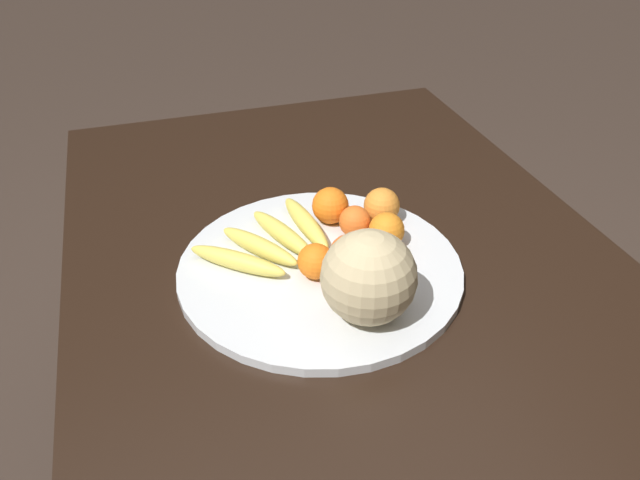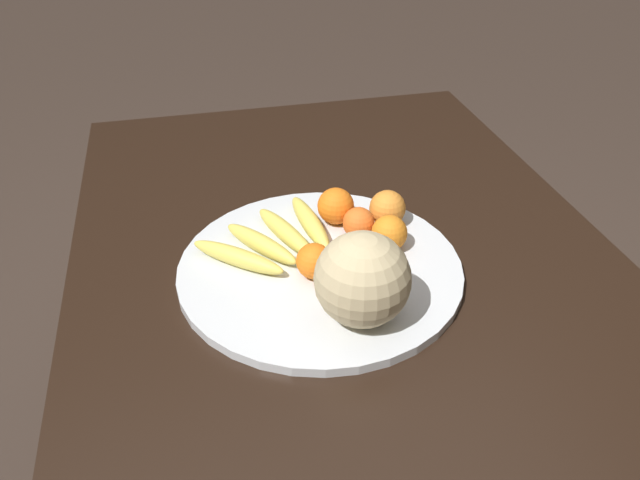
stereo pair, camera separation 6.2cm
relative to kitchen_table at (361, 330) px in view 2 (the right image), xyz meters
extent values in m
cube|color=black|center=(0.00, 0.00, 0.07)|extent=(1.55, 0.95, 0.04)
cube|color=black|center=(0.69, -0.39, -0.30)|extent=(0.07, 0.07, 0.70)
cube|color=black|center=(0.69, 0.39, -0.30)|extent=(0.07, 0.07, 0.70)
cylinder|color=silver|center=(0.06, 0.06, 0.10)|extent=(0.47, 0.47, 0.02)
torus|color=#47382D|center=(0.06, 0.06, 0.10)|extent=(0.47, 0.47, 0.01)
sphere|color=#C6B284|center=(-0.08, 0.03, 0.18)|extent=(0.14, 0.14, 0.14)
sphere|color=#473819|center=(0.05, 0.08, 0.12)|extent=(0.02, 0.02, 0.02)
ellipsoid|color=#E5D156|center=(0.16, 0.05, 0.12)|extent=(0.18, 0.06, 0.03)
ellipsoid|color=#E5D156|center=(0.14, 0.10, 0.12)|extent=(0.17, 0.09, 0.03)
ellipsoid|color=#E5D156|center=(0.12, 0.15, 0.12)|extent=(0.15, 0.12, 0.03)
ellipsoid|color=#E5D156|center=(0.09, 0.19, 0.12)|extent=(0.14, 0.15, 0.03)
sphere|color=orange|center=(0.18, 0.00, 0.14)|extent=(0.07, 0.07, 0.07)
sphere|color=orange|center=(0.15, -0.09, 0.14)|extent=(0.07, 0.07, 0.07)
sphere|color=orange|center=(0.08, -0.07, 0.14)|extent=(0.06, 0.06, 0.06)
sphere|color=orange|center=(0.03, 0.07, 0.14)|extent=(0.06, 0.06, 0.06)
sphere|color=orange|center=(0.03, 0.02, 0.14)|extent=(0.07, 0.07, 0.07)
sphere|color=orange|center=(0.12, -0.03, 0.14)|extent=(0.06, 0.06, 0.06)
camera|label=1|loc=(-0.73, 0.31, 0.73)|focal=35.00mm
camera|label=2|loc=(-0.75, 0.25, 0.73)|focal=35.00mm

